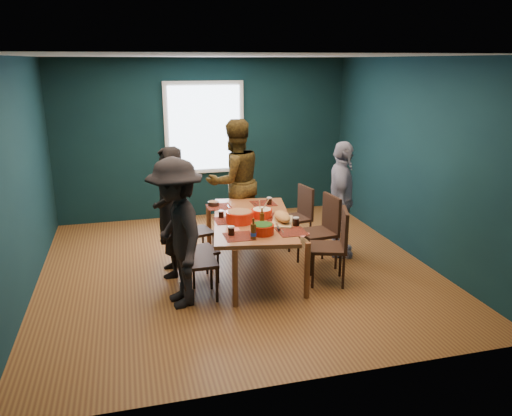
{
  "coord_description": "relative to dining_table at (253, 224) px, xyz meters",
  "views": [
    {
      "loc": [
        -1.3,
        -5.97,
        2.65
      ],
      "look_at": [
        0.21,
        -0.18,
        0.87
      ],
      "focal_mm": 35.0,
      "sensor_mm": 36.0,
      "label": 1
    }
  ],
  "objects": [
    {
      "name": "room",
      "position": [
        -0.18,
        0.41,
        0.71
      ],
      "size": [
        5.01,
        5.01,
        2.71
      ],
      "color": "#96612B",
      "rests_on": "ground"
    },
    {
      "name": "dining_table",
      "position": [
        0.0,
        0.0,
        0.0
      ],
      "size": [
        1.29,
        2.06,
        0.73
      ],
      "rotation": [
        0.0,
        0.0,
        -0.19
      ],
      "color": "brown",
      "rests_on": "floor"
    },
    {
      "name": "chair_left_far",
      "position": [
        -0.72,
        0.53,
        -0.15
      ],
      "size": [
        0.49,
        0.49,
        0.87
      ],
      "rotation": [
        0.0,
        0.0,
        0.29
      ],
      "color": "black",
      "rests_on": "floor"
    },
    {
      "name": "chair_left_mid",
      "position": [
        -0.77,
        -0.14,
        -0.17
      ],
      "size": [
        0.46,
        0.46,
        0.83
      ],
      "rotation": [
        0.0,
        0.0,
        0.27
      ],
      "color": "black",
      "rests_on": "floor"
    },
    {
      "name": "chair_left_near",
      "position": [
        -0.86,
        -0.56,
        -0.13
      ],
      "size": [
        0.41,
        0.41,
        0.9
      ],
      "rotation": [
        0.0,
        0.0,
        0.01
      ],
      "color": "black",
      "rests_on": "floor"
    },
    {
      "name": "chair_right_far",
      "position": [
        0.9,
        0.76,
        -0.14
      ],
      "size": [
        0.47,
        0.47,
        0.9
      ],
      "rotation": [
        0.0,
        0.0,
        0.19
      ],
      "color": "black",
      "rests_on": "floor"
    },
    {
      "name": "chair_right_mid",
      "position": [
        0.97,
        -0.02,
        -0.1
      ],
      "size": [
        0.48,
        0.48,
        0.96
      ],
      "rotation": [
        0.0,
        0.0,
        0.11
      ],
      "color": "black",
      "rests_on": "floor"
    },
    {
      "name": "chair_right_near",
      "position": [
        0.9,
        -0.57,
        -0.11
      ],
      "size": [
        0.54,
        0.54,
        0.94
      ],
      "rotation": [
        0.0,
        0.0,
        -0.32
      ],
      "color": "black",
      "rests_on": "floor"
    },
    {
      "name": "person_far_left",
      "position": [
        -1.02,
        0.21,
        0.16
      ],
      "size": [
        0.41,
        0.61,
        1.65
      ],
      "primitive_type": "imported",
      "rotation": [
        0.0,
        0.0,
        4.69
      ],
      "color": "black",
      "rests_on": "floor"
    },
    {
      "name": "person_back",
      "position": [
        0.04,
        1.22,
        0.26
      ],
      "size": [
        1.06,
        0.93,
        1.84
      ],
      "primitive_type": "imported",
      "rotation": [
        0.0,
        0.0,
        3.43
      ],
      "color": "black",
      "rests_on": "floor"
    },
    {
      "name": "person_right",
      "position": [
        1.32,
        0.26,
        0.15
      ],
      "size": [
        0.72,
        1.03,
        1.62
      ],
      "primitive_type": "imported",
      "rotation": [
        0.0,
        0.0,
        1.18
      ],
      "color": "white",
      "rests_on": "floor"
    },
    {
      "name": "person_near_left",
      "position": [
        -1.01,
        -0.64,
        0.18
      ],
      "size": [
        0.79,
        1.17,
        1.67
      ],
      "primitive_type": "imported",
      "rotation": [
        0.0,
        0.0,
        4.87
      ],
      "color": "black",
      "rests_on": "floor"
    },
    {
      "name": "bowl_salad",
      "position": [
        -0.19,
        -0.11,
        0.14
      ],
      "size": [
        0.34,
        0.34,
        0.14
      ],
      "color": "red",
      "rests_on": "dining_table"
    },
    {
      "name": "bowl_dumpling",
      "position": [
        0.13,
        0.02,
        0.13
      ],
      "size": [
        0.26,
        0.26,
        0.25
      ],
      "color": "red",
      "rests_on": "dining_table"
    },
    {
      "name": "bowl_herbs",
      "position": [
        -0.03,
        -0.6,
        0.13
      ],
      "size": [
        0.27,
        0.27,
        0.12
      ],
      "color": "red",
      "rests_on": "dining_table"
    },
    {
      "name": "cutting_board",
      "position": [
        0.31,
        -0.25,
        0.13
      ],
      "size": [
        0.4,
        0.62,
        0.13
      ],
      "rotation": [
        0.0,
        0.0,
        -0.36
      ],
      "color": "tan",
      "rests_on": "dining_table"
    },
    {
      "name": "small_bowl",
      "position": [
        -0.38,
        0.69,
        0.1
      ],
      "size": [
        0.15,
        0.15,
        0.06
      ],
      "color": "black",
      "rests_on": "dining_table"
    },
    {
      "name": "beer_bottle_a",
      "position": [
        -0.18,
        -0.74,
        0.16
      ],
      "size": [
        0.07,
        0.07,
        0.24
      ],
      "color": "#4D2C0D",
      "rests_on": "dining_table"
    },
    {
      "name": "beer_bottle_b",
      "position": [
        0.04,
        -0.31,
        0.15
      ],
      "size": [
        0.06,
        0.06,
        0.22
      ],
      "color": "#4D2C0D",
      "rests_on": "dining_table"
    },
    {
      "name": "cola_glass_a",
      "position": [
        -0.39,
        -0.55,
        0.13
      ],
      "size": [
        0.08,
        0.08,
        0.11
      ],
      "color": "black",
      "rests_on": "dining_table"
    },
    {
      "name": "cola_glass_b",
      "position": [
        0.44,
        -0.41,
        0.13
      ],
      "size": [
        0.08,
        0.08,
        0.1
      ],
      "color": "black",
      "rests_on": "dining_table"
    },
    {
      "name": "cola_glass_c",
      "position": [
        0.38,
        0.55,
        0.13
      ],
      "size": [
        0.08,
        0.08,
        0.1
      ],
      "color": "black",
      "rests_on": "dining_table"
    },
    {
      "name": "cola_glass_d",
      "position": [
        -0.38,
        0.12,
        0.12
      ],
      "size": [
        0.07,
        0.07,
        0.1
      ],
      "color": "black",
      "rests_on": "dining_table"
    },
    {
      "name": "napkin_a",
      "position": [
        0.32,
        0.01,
        0.07
      ],
      "size": [
        0.16,
        0.16,
        0.0
      ],
      "primitive_type": "cube",
      "rotation": [
        0.0,
        0.0,
        0.07
      ],
      "color": "#FE796A",
      "rests_on": "dining_table"
    },
    {
      "name": "napkin_b",
      "position": [
        -0.32,
        -0.36,
        0.07
      ],
      "size": [
        0.13,
        0.13,
        0.0
      ],
      "primitive_type": "cube",
      "rotation": [
        0.0,
        0.0,
        0.01
      ],
      "color": "#FE796A",
      "rests_on": "dining_table"
    },
    {
      "name": "napkin_c",
      "position": [
        0.39,
        -0.72,
        0.07
      ],
      "size": [
        0.22,
        0.22,
        0.0
      ],
      "primitive_type": "cube",
      "rotation": [
        0.0,
        0.0,
        0.73
      ],
      "color": "#FE796A",
      "rests_on": "dining_table"
    }
  ]
}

